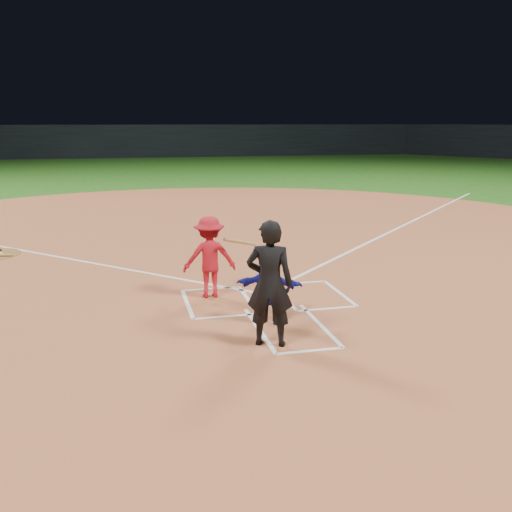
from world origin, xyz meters
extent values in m
plane|color=#1D5114|center=(0.00, 0.00, 0.00)|extent=(120.00, 120.00, 0.00)
cylinder|color=#9B5332|center=(0.00, 6.00, 0.01)|extent=(28.00, 28.00, 0.01)
cube|color=black|center=(0.00, 48.00, 1.60)|extent=(80.00, 1.20, 3.20)
cylinder|color=silver|center=(0.00, 0.00, 0.02)|extent=(0.60, 0.60, 0.02)
imported|color=#121798|center=(-0.31, -1.39, 0.65)|extent=(1.24, 0.83, 1.28)
imported|color=black|center=(-0.55, -2.38, 1.03)|extent=(0.86, 0.72, 2.03)
cube|color=white|center=(-0.98, 0.92, 0.01)|extent=(1.22, 0.08, 0.01)
cube|color=white|center=(-0.98, -0.92, 0.01)|extent=(1.22, 0.08, 0.01)
cube|color=white|center=(-0.37, 0.00, 0.01)|extent=(0.08, 1.83, 0.01)
cube|color=white|center=(-1.59, 0.00, 0.01)|extent=(0.08, 1.83, 0.01)
cube|color=white|center=(0.98, 0.92, 0.01)|extent=(1.22, 0.08, 0.01)
cube|color=white|center=(0.98, -0.92, 0.01)|extent=(1.22, 0.08, 0.01)
cube|color=white|center=(0.37, 0.00, 0.01)|extent=(0.08, 1.83, 0.01)
cube|color=white|center=(1.59, 0.00, 0.01)|extent=(0.08, 1.83, 0.01)
cube|color=white|center=(-0.55, -1.70, 0.01)|extent=(0.08, 2.20, 0.01)
cube|color=white|center=(0.55, -1.70, 0.01)|extent=(0.08, 2.20, 0.01)
cube|color=white|center=(0.00, -2.80, 0.01)|extent=(1.10, 0.08, 0.01)
cube|color=white|center=(7.07, 7.37, 0.01)|extent=(14.21, 14.21, 0.01)
imported|color=#B31321|center=(-1.08, 0.39, 0.84)|extent=(1.09, 0.65, 1.65)
cylinder|color=#A1733B|center=(-0.48, 0.24, 1.15)|extent=(0.76, 0.47, 0.28)
camera|label=1|loc=(-2.72, -10.68, 3.50)|focal=40.00mm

